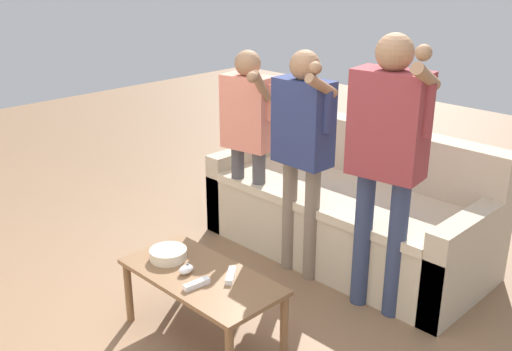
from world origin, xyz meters
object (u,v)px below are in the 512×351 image
game_remote_nunchuk (186,269)px  player_left (248,127)px  coffee_table (202,283)px  game_remote_wand_near (231,275)px  player_right (387,146)px  game_remote_wand_far (196,284)px  player_center (303,139)px  snack_bowl (168,254)px  couch (349,212)px

game_remote_nunchuk → player_left: bearing=119.3°
coffee_table → game_remote_wand_near: 0.18m
player_right → game_remote_wand_far: (-0.43, -1.02, -0.61)m
player_left → player_right: player_right is taller
player_right → game_remote_wand_near: player_right is taller
player_center → game_remote_wand_near: size_ratio=10.38×
game_remote_wand_far → coffee_table: bearing=127.2°
game_remote_nunchuk → player_center: 1.10m
game_remote_nunchuk → game_remote_wand_far: bearing=-18.5°
game_remote_wand_near → snack_bowl: bearing=-165.3°
snack_bowl → game_remote_wand_far: 0.35m
snack_bowl → player_right: player_right is taller
coffee_table → snack_bowl: bearing=-175.5°
couch → player_center: size_ratio=1.32×
coffee_table → player_right: bearing=61.5°
couch → game_remote_wand_near: couch is taller
game_remote_nunchuk → snack_bowl: bearing=171.0°
coffee_table → snack_bowl: size_ratio=4.43×
snack_bowl → player_center: 1.08m
player_left → player_right: (1.15, -0.05, 0.14)m
player_center → game_remote_wand_far: player_center is taller
coffee_table → game_remote_wand_far: (0.07, -0.10, 0.07)m
snack_bowl → game_remote_wand_far: snack_bowl is taller
snack_bowl → player_center: bearing=80.5°
couch → player_right: 1.03m
game_remote_wand_near → player_left: bearing=131.2°
game_remote_wand_far → couch: bearing=95.0°
couch → player_center: (-0.05, -0.47, 0.63)m
player_right → game_remote_wand_near: (-0.36, -0.84, -0.61)m
game_remote_wand_far → player_center: bearing=99.9°
player_center → game_remote_wand_far: bearing=-80.1°
snack_bowl → game_remote_wand_near: 0.41m
couch → player_left: bearing=-144.4°
snack_bowl → game_remote_wand_far: (0.34, -0.08, -0.01)m
couch → player_right: player_right is taller
player_right → player_left: bearing=177.3°
player_center → coffee_table: bearing=-83.6°
player_left → game_remote_wand_near: (0.78, -0.89, -0.47)m
player_center → player_right: player_right is taller
snack_bowl → game_remote_wand_near: size_ratio=1.46×
player_left → game_remote_wand_far: bearing=-56.3°
couch → coffee_table: bearing=-87.7°
coffee_table → game_remote_wand_far: game_remote_wand_far is taller
game_remote_wand_near → game_remote_wand_far: bearing=-109.4°
snack_bowl → player_left: player_left is taller
player_center → snack_bowl: bearing=-99.5°
player_center → game_remote_wand_far: (0.18, -1.02, -0.52)m
snack_bowl → player_center: (0.16, 0.95, 0.50)m
game_remote_nunchuk → player_center: bearing=92.3°
couch → game_remote_wand_near: (0.20, -1.31, 0.11)m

